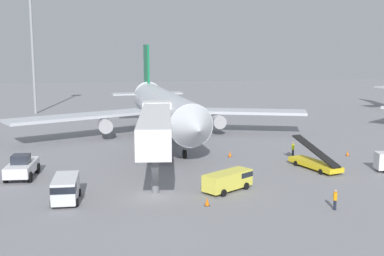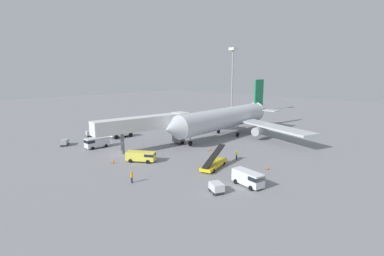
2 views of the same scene
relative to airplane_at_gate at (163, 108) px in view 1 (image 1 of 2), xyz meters
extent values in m
plane|color=gray|center=(-4.02, -29.28, -4.59)|extent=(300.00, 300.00, 0.00)
cylinder|color=silver|center=(0.11, -1.38, 0.02)|extent=(7.77, 33.08, 5.18)
cone|color=silver|center=(1.57, -19.65, 0.02)|extent=(5.37, 4.27, 5.07)
cone|color=silver|center=(-1.43, 17.96, 0.41)|extent=(5.38, 6.41, 4.92)
cube|color=#147A47|center=(-1.31, 16.46, 5.20)|extent=(0.74, 4.76, 8.28)
cube|color=silver|center=(1.82, 16.27, 0.67)|extent=(6.47, 3.93, 0.24)
cube|color=silver|center=(-4.38, 15.78, 0.67)|extent=(6.47, 3.93, 0.24)
cube|color=silver|center=(12.04, 2.71, -1.14)|extent=(21.78, 10.92, 0.44)
cube|color=silver|center=(-12.32, 0.77, -1.14)|extent=(21.21, 13.79, 0.44)
cylinder|color=#A8A8AD|center=(8.53, 1.18, -2.44)|extent=(2.26, 2.82, 2.05)
cylinder|color=#A8A8AD|center=(-8.61, -0.19, -2.44)|extent=(2.26, 2.82, 2.05)
cylinder|color=gray|center=(1.13, -14.13, -2.79)|extent=(0.28, 0.28, 2.51)
cylinder|color=black|center=(1.13, -14.13, -4.04)|extent=(0.44, 1.12, 1.10)
cylinder|color=gray|center=(2.92, 0.81, -2.79)|extent=(0.28, 0.28, 2.51)
cylinder|color=black|center=(2.92, 0.81, -4.04)|extent=(0.44, 1.12, 1.10)
cylinder|color=gray|center=(-3.01, 0.34, -2.79)|extent=(0.28, 0.28, 2.51)
cylinder|color=black|center=(-3.01, 0.34, -4.04)|extent=(0.44, 1.12, 1.10)
cube|color=silver|center=(-3.27, -24.28, 1.07)|extent=(5.06, 19.77, 2.70)
cube|color=red|center=(-4.78, -24.12, 1.07)|extent=(1.78, 16.35, 0.44)
cube|color=silver|center=(-2.17, -13.95, 1.07)|extent=(3.73, 3.15, 2.84)
cube|color=#232833|center=(-2.04, -12.66, 1.32)|extent=(3.31, 0.59, 0.90)
cube|color=slate|center=(-2.24, -14.55, -2.24)|extent=(2.73, 2.06, 3.92)
cylinder|color=black|center=(-3.65, -14.40, -4.19)|extent=(0.38, 0.83, 0.80)
cylinder|color=black|center=(-0.82, -14.70, -4.19)|extent=(0.38, 0.83, 0.80)
cylinder|color=slate|center=(-3.69, -28.17, -2.44)|extent=(0.70, 0.70, 4.32)
cube|color=white|center=(-17.02, -20.50, -3.50)|extent=(2.82, 6.10, 1.08)
cube|color=#232833|center=(-17.04, -20.80, -2.51)|extent=(1.83, 1.90, 0.90)
cylinder|color=black|center=(-15.97, -22.50, -4.04)|extent=(0.47, 1.12, 1.10)
cylinder|color=black|center=(-18.30, -22.36, -4.04)|extent=(0.47, 1.12, 1.10)
cylinder|color=black|center=(-15.73, -18.64, -4.04)|extent=(0.47, 1.12, 1.10)
cylinder|color=black|center=(-18.07, -18.50, -4.04)|extent=(0.47, 1.12, 1.10)
cube|color=yellow|center=(14.81, -21.83, -4.02)|extent=(4.00, 7.44, 0.55)
cube|color=black|center=(14.81, -21.83, -2.48)|extent=(3.15, 7.22, 2.48)
cylinder|color=black|center=(13.28, -20.04, -4.29)|extent=(0.39, 0.64, 0.60)
cylinder|color=black|center=(15.09, -19.49, -4.29)|extent=(0.39, 0.64, 0.60)
cylinder|color=black|center=(14.53, -24.16, -4.29)|extent=(0.39, 0.64, 0.60)
cylinder|color=black|center=(16.34, -23.61, -4.29)|extent=(0.39, 0.64, 0.60)
cube|color=#E5DB4C|center=(3.17, -28.62, -3.53)|extent=(5.36, 4.55, 1.56)
cube|color=#1E232D|center=(4.63, -27.59, -3.18)|extent=(2.46, 2.51, 0.50)
cylinder|color=black|center=(3.98, -26.95, -4.25)|extent=(0.75, 0.67, 0.68)
cylinder|color=black|center=(5.02, -28.42, -4.25)|extent=(0.75, 0.67, 0.68)
cylinder|color=black|center=(1.33, -28.83, -4.25)|extent=(0.75, 0.67, 0.68)
cylinder|color=black|center=(2.36, -30.29, -4.25)|extent=(0.75, 0.67, 0.68)
cube|color=silver|center=(-11.77, -29.57, -3.34)|extent=(2.12, 4.93, 1.92)
cube|color=#1E232D|center=(-11.79, -31.24, -2.92)|extent=(2.11, 1.59, 0.61)
cylinder|color=black|center=(-10.80, -31.10, -4.25)|extent=(0.38, 0.68, 0.68)
cylinder|color=black|center=(-12.78, -31.08, -4.25)|extent=(0.38, 0.68, 0.68)
cylinder|color=black|center=(-10.76, -28.06, -4.25)|extent=(0.38, 0.68, 0.68)
cylinder|color=black|center=(-12.74, -28.04, -4.25)|extent=(0.38, 0.68, 0.68)
cylinder|color=black|center=(22.05, -23.22, -4.25)|extent=(0.72, 0.43, 0.68)
cylinder|color=#1E2333|center=(10.83, -35.54, -4.17)|extent=(0.35, 0.35, 0.86)
cylinder|color=orange|center=(10.83, -35.54, -3.40)|extent=(0.47, 0.47, 0.68)
sphere|color=tan|center=(10.83, -35.54, -2.93)|extent=(0.23, 0.23, 0.23)
cylinder|color=#1E2333|center=(14.65, -15.27, -4.15)|extent=(0.31, 0.31, 0.88)
cylinder|color=#D8EA19|center=(14.65, -15.27, -3.36)|extent=(0.41, 0.41, 0.70)
sphere|color=tan|center=(14.65, -15.27, -2.87)|extent=(0.24, 0.24, 0.24)
cube|color=black|center=(6.85, -14.15, -4.58)|extent=(0.48, 0.48, 0.03)
cone|color=orange|center=(6.85, -14.15, -4.22)|extent=(0.41, 0.41, 0.71)
cube|color=black|center=(0.41, -32.70, -4.58)|extent=(0.47, 0.47, 0.03)
cone|color=orange|center=(0.41, -32.70, -4.22)|extent=(0.40, 0.40, 0.69)
cube|color=black|center=(21.59, -15.99, -4.58)|extent=(0.44, 0.44, 0.03)
cone|color=orange|center=(21.59, -15.99, -4.25)|extent=(0.37, 0.37, 0.65)
cylinder|color=#93969B|center=(-23.11, 31.85, 7.44)|extent=(0.56, 0.56, 24.07)
camera|label=1|loc=(-7.46, -73.59, 9.06)|focal=46.75mm
camera|label=2|loc=(45.77, -57.55, 11.36)|focal=27.15mm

